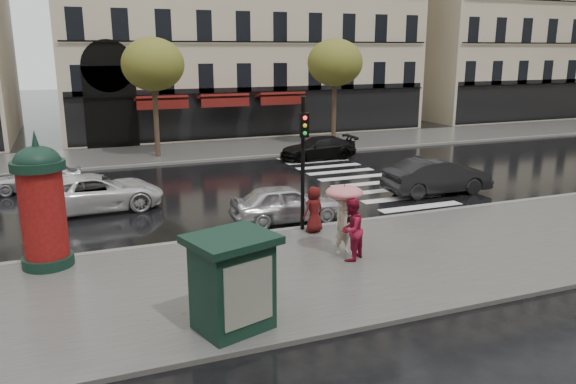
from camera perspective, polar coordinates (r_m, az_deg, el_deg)
name	(u,v)px	position (r m, az deg, el deg)	size (l,w,h in m)	color
ground	(326,263)	(16.42, 3.84, -7.18)	(160.00, 160.00, 0.00)	black
near_sidewalk	(333,267)	(15.98, 4.62, -7.59)	(90.00, 7.00, 0.12)	#474744
far_sidewalk	(190,152)	(33.97, -9.96, 4.03)	(90.00, 6.00, 0.12)	#474744
near_kerb	(288,230)	(18.99, -0.02, -3.91)	(90.00, 0.25, 0.14)	slate
far_kerb	(201,161)	(31.08, -8.83, 3.15)	(90.00, 0.25, 0.14)	slate
zebra_crossing	(354,177)	(27.23, 6.67, 1.49)	(3.60, 11.75, 0.01)	silver
tree_far_left	(153,65)	(32.12, -13.56, 12.45)	(3.40, 3.40, 6.64)	#38281C
tree_far_right	(335,63)	(35.41, 4.79, 12.93)	(3.40, 3.40, 6.64)	#38281C
woman_umbrella	(344,208)	(16.48, 5.70, -1.59)	(1.10, 1.10, 2.11)	#BCB39B
woman_red	(351,230)	(16.09, 6.43, -3.81)	(0.88, 0.69, 1.81)	maroon
man_burgundy	(314,209)	(18.47, 2.65, -1.78)	(0.75, 0.49, 1.54)	#4B0F0F
morris_column	(42,202)	(16.71, -23.73, -0.97)	(1.42, 1.42, 3.83)	black
traffic_light	(303,151)	(18.22, 1.57, 4.19)	(0.31, 0.43, 4.43)	black
newsstand	(232,281)	(12.17, -5.69, -9.01)	(2.11, 1.93, 2.11)	black
car_silver	(286,203)	(20.02, -0.21, -1.12)	(1.60, 3.97, 1.35)	silver
car_darkgrey	(437,176)	(24.69, 14.91, 1.58)	(1.62, 4.64, 1.53)	black
car_white	(96,193)	(22.61, -18.90, -0.05)	(2.31, 5.01, 1.39)	silver
car_black	(318,148)	(31.51, 3.05, 4.49)	(1.76, 4.34, 1.26)	black
car_far_silver	(37,176)	(26.68, -24.17, 1.45)	(1.52, 3.77, 1.29)	silver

